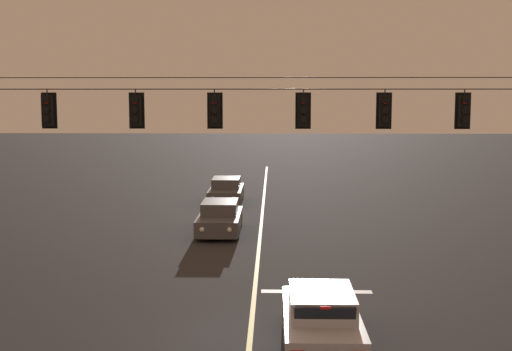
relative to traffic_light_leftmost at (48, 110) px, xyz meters
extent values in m
plane|color=#28282B|center=(6.42, -4.69, -5.52)|extent=(180.00, 180.00, 0.00)
cube|color=#D1C64C|center=(6.42, 6.02, -5.52)|extent=(0.14, 60.00, 0.01)
cube|color=silver|center=(8.32, -0.58, -5.52)|extent=(3.40, 0.36, 0.01)
cylinder|color=black|center=(6.42, 0.02, 0.65)|extent=(18.62, 0.03, 0.03)
cylinder|color=black|center=(6.42, 0.02, 1.00)|extent=(18.62, 0.02, 0.02)
cylinder|color=black|center=(0.00, 0.02, 0.56)|extent=(0.04, 0.04, 0.18)
cube|color=black|center=(0.00, 0.02, -0.01)|extent=(0.32, 0.26, 0.96)
cube|color=black|center=(0.00, 0.16, -0.01)|extent=(0.48, 0.03, 1.12)
sphere|color=red|center=(0.00, -0.14, 0.28)|extent=(0.17, 0.17, 0.17)
cylinder|color=black|center=(0.00, -0.18, 0.33)|extent=(0.20, 0.10, 0.20)
sphere|color=#3D280A|center=(0.00, -0.14, -0.01)|extent=(0.17, 0.17, 0.17)
cylinder|color=black|center=(0.00, -0.18, 0.04)|extent=(0.20, 0.10, 0.20)
sphere|color=black|center=(0.00, -0.14, -0.29)|extent=(0.17, 0.17, 0.17)
cylinder|color=black|center=(0.00, -0.18, -0.25)|extent=(0.20, 0.10, 0.20)
cylinder|color=black|center=(2.74, 0.02, 0.56)|extent=(0.04, 0.04, 0.18)
cube|color=black|center=(2.74, 0.02, -0.01)|extent=(0.32, 0.26, 0.96)
cube|color=black|center=(2.74, 0.16, -0.01)|extent=(0.48, 0.03, 1.12)
sphere|color=red|center=(2.74, -0.14, 0.28)|extent=(0.17, 0.17, 0.17)
cylinder|color=black|center=(2.74, -0.18, 0.33)|extent=(0.20, 0.10, 0.20)
sphere|color=#3D280A|center=(2.74, -0.14, -0.01)|extent=(0.17, 0.17, 0.17)
cylinder|color=black|center=(2.74, -0.18, 0.04)|extent=(0.20, 0.10, 0.20)
sphere|color=black|center=(2.74, -0.14, -0.29)|extent=(0.17, 0.17, 0.17)
cylinder|color=black|center=(2.74, -0.18, -0.25)|extent=(0.20, 0.10, 0.20)
cylinder|color=black|center=(5.17, 0.02, 0.56)|extent=(0.04, 0.04, 0.18)
cube|color=black|center=(5.17, 0.02, -0.01)|extent=(0.32, 0.26, 0.96)
cube|color=black|center=(5.17, 0.16, -0.01)|extent=(0.48, 0.03, 1.12)
sphere|color=red|center=(5.17, -0.14, 0.28)|extent=(0.17, 0.17, 0.17)
cylinder|color=black|center=(5.17, -0.18, 0.33)|extent=(0.20, 0.10, 0.20)
sphere|color=#3D280A|center=(5.17, -0.14, -0.01)|extent=(0.17, 0.17, 0.17)
cylinder|color=black|center=(5.17, -0.18, 0.04)|extent=(0.20, 0.10, 0.20)
sphere|color=black|center=(5.17, -0.14, -0.29)|extent=(0.17, 0.17, 0.17)
cylinder|color=black|center=(5.17, -0.18, -0.25)|extent=(0.20, 0.10, 0.20)
cylinder|color=black|center=(7.90, 0.02, 0.56)|extent=(0.04, 0.04, 0.18)
cube|color=black|center=(7.90, 0.02, -0.01)|extent=(0.32, 0.26, 0.96)
cube|color=black|center=(7.90, 0.16, -0.01)|extent=(0.48, 0.03, 1.12)
sphere|color=red|center=(7.90, -0.14, 0.28)|extent=(0.17, 0.17, 0.17)
cylinder|color=black|center=(7.90, -0.18, 0.33)|extent=(0.20, 0.10, 0.20)
sphere|color=#3D280A|center=(7.90, -0.14, -0.01)|extent=(0.17, 0.17, 0.17)
cylinder|color=black|center=(7.90, -0.18, 0.04)|extent=(0.20, 0.10, 0.20)
sphere|color=black|center=(7.90, -0.14, -0.29)|extent=(0.17, 0.17, 0.17)
cylinder|color=black|center=(7.90, -0.18, -0.25)|extent=(0.20, 0.10, 0.20)
cylinder|color=black|center=(10.38, 0.02, 0.56)|extent=(0.04, 0.04, 0.18)
cube|color=black|center=(10.38, 0.02, -0.01)|extent=(0.32, 0.26, 0.96)
cube|color=black|center=(10.38, 0.16, -0.01)|extent=(0.48, 0.03, 1.12)
sphere|color=red|center=(10.38, -0.14, 0.28)|extent=(0.17, 0.17, 0.17)
cylinder|color=black|center=(10.38, -0.18, 0.33)|extent=(0.20, 0.10, 0.20)
sphere|color=#3D280A|center=(10.38, -0.14, -0.01)|extent=(0.17, 0.17, 0.17)
cylinder|color=black|center=(10.38, -0.18, 0.04)|extent=(0.20, 0.10, 0.20)
sphere|color=black|center=(10.38, -0.14, -0.29)|extent=(0.17, 0.17, 0.17)
cylinder|color=black|center=(10.38, -0.18, -0.25)|extent=(0.20, 0.10, 0.20)
cylinder|color=black|center=(12.79, 0.02, 0.56)|extent=(0.04, 0.04, 0.18)
cube|color=black|center=(12.79, 0.02, -0.01)|extent=(0.32, 0.26, 0.96)
cube|color=black|center=(12.79, 0.16, -0.01)|extent=(0.48, 0.03, 1.12)
sphere|color=red|center=(12.79, -0.14, 0.28)|extent=(0.17, 0.17, 0.17)
cylinder|color=black|center=(12.79, -0.18, 0.33)|extent=(0.20, 0.10, 0.20)
sphere|color=#3D280A|center=(12.79, -0.14, -0.01)|extent=(0.17, 0.17, 0.17)
cylinder|color=black|center=(12.79, -0.18, 0.04)|extent=(0.20, 0.10, 0.20)
sphere|color=black|center=(12.79, -0.14, -0.29)|extent=(0.17, 0.17, 0.17)
cylinder|color=black|center=(12.79, -0.18, -0.25)|extent=(0.20, 0.10, 0.20)
cube|color=#A5A5AD|center=(8.15, -5.11, -5.02)|extent=(1.80, 4.30, 0.68)
cube|color=#A5A5AD|center=(8.15, -5.23, -4.41)|extent=(1.51, 2.15, 0.54)
cube|color=black|center=(8.15, -4.30, -4.41)|extent=(1.40, 0.21, 0.48)
cube|color=black|center=(8.15, -6.30, -4.41)|extent=(1.37, 0.18, 0.46)
cylinder|color=black|center=(7.36, -3.78, -5.20)|extent=(0.22, 0.64, 0.64)
cylinder|color=black|center=(8.94, -3.78, -5.20)|extent=(0.22, 0.64, 0.64)
cube|color=red|center=(8.15, -6.40, -4.18)|extent=(0.24, 0.04, 0.06)
cube|color=#4C4C51|center=(4.65, 8.34, -5.02)|extent=(1.80, 4.30, 0.68)
cube|color=#4C4C51|center=(4.65, 8.46, -4.41)|extent=(1.51, 2.15, 0.54)
cube|color=black|center=(4.65, 7.52, -4.41)|extent=(1.40, 0.21, 0.48)
cube|color=black|center=(4.65, 9.52, -4.41)|extent=(1.37, 0.18, 0.46)
cylinder|color=black|center=(5.44, 7.00, -5.20)|extent=(0.22, 0.64, 0.64)
cylinder|color=black|center=(3.86, 7.00, -5.20)|extent=(0.22, 0.64, 0.64)
cylinder|color=black|center=(5.44, 9.67, -5.20)|extent=(0.22, 0.64, 0.64)
cylinder|color=black|center=(3.86, 9.67, -5.20)|extent=(0.22, 0.64, 0.64)
sphere|color=white|center=(5.21, 6.17, -4.96)|extent=(0.20, 0.20, 0.20)
sphere|color=white|center=(4.09, 6.17, -4.96)|extent=(0.20, 0.20, 0.20)
cube|color=#4C4C51|center=(4.35, 16.75, -5.02)|extent=(1.80, 4.30, 0.68)
cube|color=#4C4C51|center=(4.35, 16.87, -4.41)|extent=(1.51, 2.15, 0.54)
cube|color=black|center=(4.35, 15.93, -4.41)|extent=(1.40, 0.21, 0.48)
cube|color=black|center=(4.35, 17.93, -4.41)|extent=(1.37, 0.18, 0.46)
cylinder|color=black|center=(5.14, 15.41, -5.20)|extent=(0.22, 0.64, 0.64)
cylinder|color=black|center=(3.56, 15.41, -5.20)|extent=(0.22, 0.64, 0.64)
cylinder|color=black|center=(5.14, 18.08, -5.20)|extent=(0.22, 0.64, 0.64)
cylinder|color=black|center=(3.56, 18.08, -5.20)|extent=(0.22, 0.64, 0.64)
sphere|color=white|center=(4.91, 14.58, -4.96)|extent=(0.20, 0.20, 0.20)
sphere|color=white|center=(3.79, 14.58, -4.96)|extent=(0.20, 0.20, 0.20)
camera|label=1|loc=(7.00, -21.08, 0.49)|focal=48.12mm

